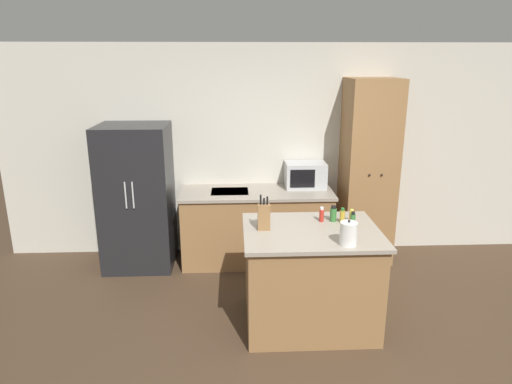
% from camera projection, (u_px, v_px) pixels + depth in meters
% --- Properties ---
extents(ground_plane, '(14.00, 14.00, 0.00)m').
position_uv_depth(ground_plane, '(324.00, 357.00, 3.84)').
color(ground_plane, '#423021').
extents(wall_back, '(7.20, 0.06, 2.60)m').
position_uv_depth(wall_back, '(293.00, 151.00, 5.71)').
color(wall_back, beige).
rests_on(wall_back, ground_plane).
extents(refrigerator, '(0.80, 0.75, 1.70)m').
position_uv_depth(refrigerator, '(137.00, 197.00, 5.37)').
color(refrigerator, black).
rests_on(refrigerator, ground_plane).
extents(back_counter, '(1.82, 0.71, 0.90)m').
position_uv_depth(back_counter, '(257.00, 226.00, 5.57)').
color(back_counter, olive).
rests_on(back_counter, ground_plane).
extents(pantry_cabinet, '(0.59, 0.62, 2.21)m').
position_uv_depth(pantry_cabinet, '(368.00, 172.00, 5.49)').
color(pantry_cabinet, olive).
rests_on(pantry_cabinet, ground_plane).
extents(kitchen_island, '(1.23, 0.97, 0.94)m').
position_uv_depth(kitchen_island, '(310.00, 277.00, 4.23)').
color(kitchen_island, olive).
rests_on(kitchen_island, ground_plane).
extents(microwave, '(0.49, 0.35, 0.31)m').
position_uv_depth(microwave, '(305.00, 175.00, 5.57)').
color(microwave, '#B2B5B7').
rests_on(microwave, back_counter).
extents(knife_block, '(0.11, 0.07, 0.33)m').
position_uv_depth(knife_block, '(264.00, 217.00, 4.07)').
color(knife_block, olive).
rests_on(knife_block, kitchen_island).
extents(spice_bottle_tall_dark, '(0.05, 0.05, 0.14)m').
position_uv_depth(spice_bottle_tall_dark, '(353.00, 219.00, 4.17)').
color(spice_bottle_tall_dark, '#337033').
rests_on(spice_bottle_tall_dark, kitchen_island).
extents(spice_bottle_short_red, '(0.04, 0.04, 0.12)m').
position_uv_depth(spice_bottle_short_red, '(352.00, 216.00, 4.28)').
color(spice_bottle_short_red, gold).
rests_on(spice_bottle_short_red, kitchen_island).
extents(spice_bottle_amber_oil, '(0.06, 0.06, 0.15)m').
position_uv_depth(spice_bottle_amber_oil, '(333.00, 214.00, 4.30)').
color(spice_bottle_amber_oil, '#337033').
rests_on(spice_bottle_amber_oil, kitchen_island).
extents(spice_bottle_green_herb, '(0.05, 0.05, 0.14)m').
position_uv_depth(spice_bottle_green_herb, '(342.00, 216.00, 4.26)').
color(spice_bottle_green_herb, gold).
rests_on(spice_bottle_green_herb, kitchen_island).
extents(spice_bottle_pale_salt, '(0.04, 0.04, 0.14)m').
position_uv_depth(spice_bottle_pale_salt, '(322.00, 215.00, 4.29)').
color(spice_bottle_pale_salt, '#B2281E').
rests_on(spice_bottle_pale_salt, kitchen_island).
extents(kettle, '(0.14, 0.14, 0.22)m').
position_uv_depth(kettle, '(348.00, 234.00, 3.74)').
color(kettle, white).
rests_on(kettle, kitchen_island).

